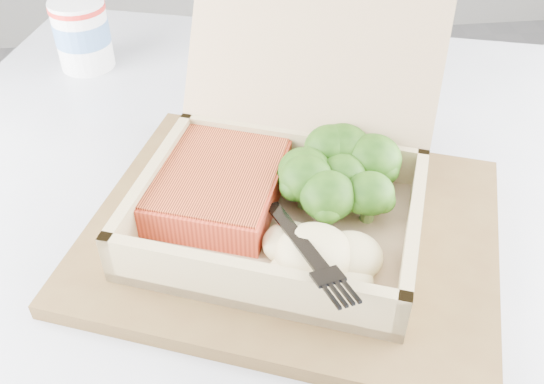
{
  "coord_description": "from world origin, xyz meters",
  "views": [
    {
      "loc": [
        0.36,
        -0.34,
        1.14
      ],
      "look_at": [
        0.41,
        0.05,
        0.8
      ],
      "focal_mm": 40.0,
      "sensor_mm": 36.0,
      "label": 1
    }
  ],
  "objects": [
    {
      "name": "cafe_table",
      "position": [
        0.43,
        0.03,
        0.56
      ],
      "size": [
        1.09,
        1.09,
        0.76
      ],
      "rotation": [
        0.0,
        0.0,
        -0.3
      ],
      "color": "black",
      "rests_on": "floor"
    },
    {
      "name": "serving_tray",
      "position": [
        0.43,
        0.04,
        0.76
      ],
      "size": [
        0.43,
        0.39,
        0.01
      ],
      "primitive_type": "cube",
      "rotation": [
        0.0,
        0.0,
        -0.37
      ],
      "color": "brown",
      "rests_on": "cafe_table"
    },
    {
      "name": "takeout_container",
      "position": [
        0.43,
        0.08,
        0.82
      ],
      "size": [
        0.32,
        0.34,
        0.2
      ],
      "rotation": [
        0.0,
        0.0,
        -0.37
      ],
      "color": "tan",
      "rests_on": "serving_tray"
    },
    {
      "name": "salmon_fillet",
      "position": [
        0.37,
        0.07,
        0.79
      ],
      "size": [
        0.15,
        0.17,
        0.03
      ],
      "primitive_type": "cube",
      "rotation": [
        0.0,
        0.0,
        -0.35
      ],
      "color": "#D04428",
      "rests_on": "takeout_container"
    },
    {
      "name": "broccoli_pile",
      "position": [
        0.47,
        0.06,
        0.8
      ],
      "size": [
        0.12,
        0.12,
        0.04
      ],
      "primitive_type": null,
      "color": "#3A6F18",
      "rests_on": "takeout_container"
    },
    {
      "name": "mashed_potatoes",
      "position": [
        0.43,
        -0.02,
        0.8
      ],
      "size": [
        0.1,
        0.09,
        0.03
      ],
      "primitive_type": "ellipsoid",
      "color": "beige",
      "rests_on": "takeout_container"
    },
    {
      "name": "plastic_fork",
      "position": [
        0.42,
        0.0,
        0.81
      ],
      "size": [
        0.05,
        0.15,
        0.03
      ],
      "rotation": [
        0.0,
        0.0,
        3.39
      ],
      "color": "black",
      "rests_on": "mashed_potatoes"
    },
    {
      "name": "paper_cup",
      "position": [
        0.21,
        0.38,
        0.8
      ],
      "size": [
        0.07,
        0.07,
        0.09
      ],
      "color": "white",
      "rests_on": "cafe_table"
    },
    {
      "name": "receipt",
      "position": [
        0.49,
        0.21,
        0.76
      ],
      "size": [
        0.13,
        0.14,
        0.0
      ],
      "primitive_type": "cube",
      "rotation": [
        0.0,
        0.0,
        -0.64
      ],
      "color": "white",
      "rests_on": "cafe_table"
    }
  ]
}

